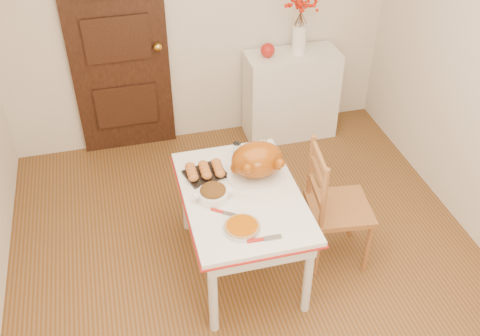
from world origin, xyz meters
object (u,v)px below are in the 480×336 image
object	(u,v)px
pumpkin_pie	(242,227)
sideboard	(291,95)
kitchen_table	(242,231)
chair_oak	(340,206)
turkey_platter	(257,161)

from	to	relation	value
pumpkin_pie	sideboard	bearing A→B (deg)	63.02
kitchen_table	chair_oak	size ratio (longest dim) A/B	1.19
sideboard	pumpkin_pie	distance (m)	2.17
chair_oak	pumpkin_pie	bearing A→B (deg)	115.86
kitchen_table	pumpkin_pie	world-z (taller)	pumpkin_pie
sideboard	chair_oak	distance (m)	1.66
kitchen_table	turkey_platter	xyz separation A→B (m)	(0.15, 0.15, 0.48)
chair_oak	turkey_platter	world-z (taller)	chair_oak
turkey_platter	pumpkin_pie	xyz separation A→B (m)	(-0.23, -0.48, -0.11)
kitchen_table	turkey_platter	distance (m)	0.52
chair_oak	pumpkin_pie	world-z (taller)	chair_oak
pumpkin_pie	turkey_platter	bearing A→B (deg)	64.38
kitchen_table	turkey_platter	size ratio (longest dim) A/B	2.76
sideboard	pumpkin_pie	bearing A→B (deg)	-116.98
kitchen_table	turkey_platter	bearing A→B (deg)	46.04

